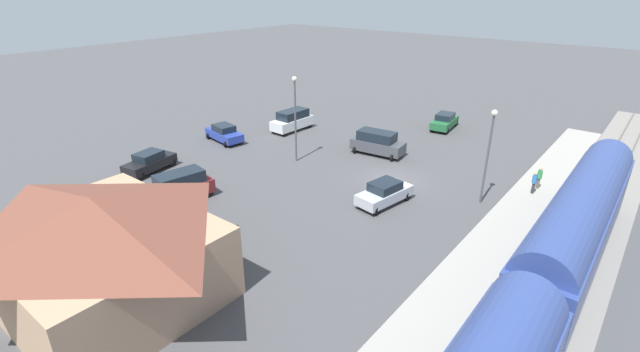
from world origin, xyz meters
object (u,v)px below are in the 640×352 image
Objects in this scene: suv_white at (292,120)px; light_pole_lot_center at (295,109)px; suv_maroon at (179,187)px; light_pole_near_platform at (489,145)px; sedan_silver at (385,193)px; pedestrian_waiting_far at (539,177)px; station_building at (100,247)px; pedestrian_on_platform at (534,181)px; sedan_black at (149,162)px; sedan_blue at (224,133)px; sedan_green at (445,121)px; suv_charcoal at (377,143)px.

suv_white is 9.69m from light_pole_lot_center.
suv_white is at bearing -74.92° from suv_maroon.
light_pole_lot_center reaches higher than light_pole_near_platform.
suv_white reaches higher than sedan_silver.
pedestrian_waiting_far is 12.20m from sedan_silver.
sedan_silver is (-5.76, -17.75, -2.03)m from station_building.
sedan_silver is at bearing 44.28° from pedestrian_on_platform.
suv_white reaches higher than pedestrian_on_platform.
sedan_black is (18.71, 7.21, 0.00)m from sedan_silver.
sedan_green is at bearing -131.31° from sedan_blue.
suv_charcoal is at bearing -89.96° from station_building.
sedan_silver is (-16.82, 8.84, -0.27)m from suv_white.
sedan_green is at bearing -43.47° from pedestrian_on_platform.
pedestrian_waiting_far is 27.06m from suv_maroon.
suv_maroon is at bearing 165.41° from sedan_black.
sedan_blue is (7.71, -10.77, -0.27)m from suv_maroon.
sedan_black is (12.95, -10.54, -2.03)m from station_building.
sedan_blue is (2.92, 7.01, -0.27)m from suv_white.
sedan_black is 27.12m from light_pole_near_platform.
suv_white is (24.94, -0.92, -0.13)m from pedestrian_on_platform.
light_pole_near_platform reaches higher than station_building.
sedan_green is at bearing -118.53° from sedan_black.
light_pole_lot_center is (-9.13, -0.54, 3.92)m from sedan_blue.
sedan_silver is 0.92× the size of suv_maroon.
light_pole_lot_center is at bearing -97.17° from suv_maroon.
suv_white is at bearing -2.12° from pedestrian_on_platform.
sedan_silver is (8.12, 7.92, -0.40)m from pedestrian_on_platform.
pedestrian_waiting_far is 16.20m from sedan_green.
light_pole_near_platform is at bearing 161.62° from suv_charcoal.
station_building is at bearing 87.54° from sedan_green.
sedan_green is at bearing -92.46° from station_building.
sedan_silver is at bearing -107.99° from station_building.
sedan_silver is 0.62× the size of light_pole_lot_center.
pedestrian_on_platform is at bearing 136.53° from sedan_green.
light_pole_near_platform is (2.68, 3.32, 3.18)m from pedestrian_on_platform.
sedan_green is at bearing -98.21° from suv_charcoal.
station_building is 2.44× the size of sedan_silver.
suv_maroon is (20.20, 18.00, -0.13)m from pedestrian_waiting_far.
light_pole_near_platform is (-11.20, -22.35, 1.55)m from station_building.
pedestrian_on_platform is at bearing -167.67° from sedan_blue.
light_pole_near_platform is (-25.17, -2.78, 3.58)m from sedan_blue.
station_building is at bearing 103.53° from light_pole_lot_center.
pedestrian_waiting_far is 31.42m from sedan_black.
light_pole_near_platform is at bearing -142.20° from suv_maroon.
suv_white is 0.96× the size of suv_maroon.
pedestrian_on_platform is at bearing -163.50° from light_pole_lot_center.
station_building reaches higher than sedan_green.
pedestrian_on_platform is 11.35m from sedan_silver.
pedestrian_waiting_far is 24.99m from suv_white.
suv_white is at bearing -27.72° from sedan_silver.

